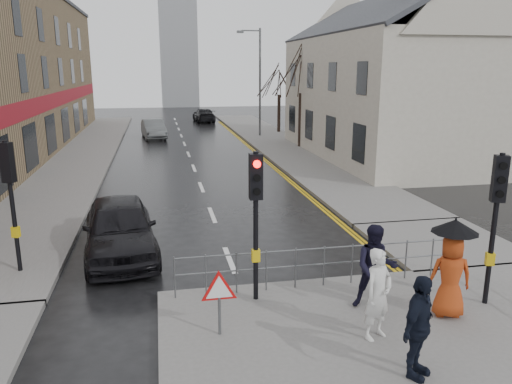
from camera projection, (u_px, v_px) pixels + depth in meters
name	position (u px, v px, depth m)	size (l,w,h in m)	color
ground	(249.00, 309.00, 11.19)	(120.00, 120.00, 0.00)	black
left_pavement	(84.00, 151.00, 31.84)	(4.00, 44.00, 0.14)	#605E5B
right_pavement	(275.00, 141.00, 36.19)	(4.00, 40.00, 0.14)	#605E5B
pavement_bridge_right	(440.00, 242.00, 15.25)	(4.00, 4.20, 0.14)	#605E5B
building_right_cream	(393.00, 76.00, 29.42)	(9.00, 16.40, 10.10)	beige
church_tower	(178.00, 40.00, 68.31)	(5.00, 5.00, 18.00)	gray
traffic_signal_near_left	(256.00, 201.00, 10.82)	(0.28, 0.27, 3.40)	black
traffic_signal_near_right	(497.00, 203.00, 10.61)	(0.34, 0.33, 3.40)	black
traffic_signal_far_left	(10.00, 183.00, 12.42)	(0.34, 0.33, 3.40)	black
guard_railing_front	(324.00, 257.00, 11.92)	(7.14, 0.04, 1.00)	#595B5E
warning_sign	(219.00, 292.00, 9.64)	(0.80, 0.07, 1.35)	#595B5E
street_lamp	(258.00, 75.00, 37.79)	(1.83, 0.25, 8.00)	#595B5E
tree_near	(301.00, 70.00, 32.29)	(2.40, 2.40, 6.58)	black
tree_far	(279.00, 78.00, 40.18)	(2.40, 2.40, 5.64)	black
pedestrian_a	(378.00, 294.00, 9.54)	(0.66, 0.44, 1.82)	silver
pedestrian_b	(376.00, 267.00, 10.73)	(0.92, 0.71, 1.89)	black
pedestrian_with_umbrella	(451.00, 265.00, 10.35)	(0.99, 0.96, 2.13)	#A83913
pedestrian_d	(418.00, 327.00, 8.31)	(1.07, 0.45, 1.83)	black
car_parked	(120.00, 228.00, 14.23)	(1.95, 4.85, 1.65)	black
car_mid	(154.00, 129.00, 38.13)	(1.51, 4.34, 1.43)	#525557
car_far	(204.00, 115.00, 49.62)	(1.86, 4.59, 1.33)	black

